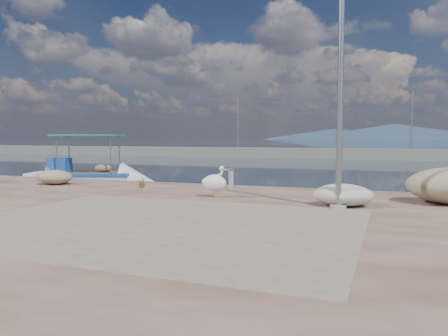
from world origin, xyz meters
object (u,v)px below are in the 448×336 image
at_px(lamp_post, 340,88).
at_px(pelican, 215,183).
at_px(boat_left, 88,179).
at_px(bollard_near, 231,177).

bearing_deg(lamp_post, pelican, 168.20).
xyz_separation_m(boat_left, pelican, (9.65, -5.83, 0.75)).
bearing_deg(lamp_post, bollard_near, 142.06).
bearing_deg(bollard_near, lamp_post, -37.94).
distance_m(boat_left, lamp_post, 15.63).
distance_m(pelican, bollard_near, 2.63).
bearing_deg(pelican, bollard_near, 109.57).
bearing_deg(boat_left, lamp_post, -44.05).
distance_m(boat_left, bollard_near, 9.83).
height_order(lamp_post, bollard_near, lamp_post).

